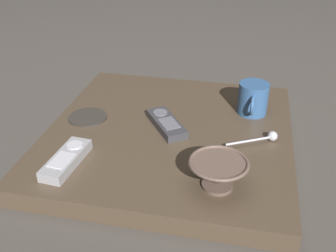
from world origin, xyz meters
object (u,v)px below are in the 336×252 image
at_px(cereal_bowl, 218,172).
at_px(coffee_mug, 253,99).
at_px(teaspoon, 267,138).
at_px(drink_coaster, 88,117).
at_px(tv_remote_near, 66,160).
at_px(tv_remote_far, 166,123).

xyz_separation_m(cereal_bowl, coffee_mug, (0.35, -0.06, 0.01)).
distance_m(cereal_bowl, coffee_mug, 0.35).
xyz_separation_m(teaspoon, drink_coaster, (0.02, 0.48, -0.01)).
distance_m(coffee_mug, tv_remote_near, 0.53).
distance_m(teaspoon, tv_remote_far, 0.26).
bearing_deg(tv_remote_near, cereal_bowl, -91.36).
relative_size(teaspoon, tv_remote_near, 0.78).
relative_size(teaspoon, tv_remote_far, 0.79).
bearing_deg(tv_remote_near, coffee_mug, -50.00).
relative_size(cereal_bowl, drink_coaster, 1.20).
bearing_deg(coffee_mug, teaspoon, -163.76).
height_order(cereal_bowl, teaspoon, cereal_bowl).
bearing_deg(coffee_mug, drink_coaster, 105.93).
bearing_deg(teaspoon, tv_remote_far, 85.75).
bearing_deg(cereal_bowl, tv_remote_far, 35.81).
xyz_separation_m(coffee_mug, teaspoon, (-0.15, -0.04, -0.03)).
relative_size(tv_remote_near, tv_remote_far, 1.00).
bearing_deg(teaspoon, coffee_mug, 16.24).
distance_m(tv_remote_far, drink_coaster, 0.22).
distance_m(teaspoon, tv_remote_near, 0.49).
xyz_separation_m(coffee_mug, tv_remote_near, (-0.34, 0.40, -0.03)).
height_order(tv_remote_near, drink_coaster, tv_remote_near).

